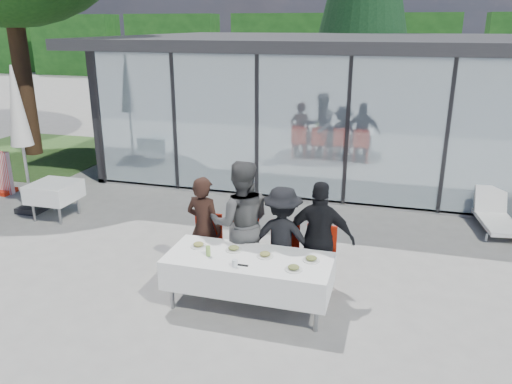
# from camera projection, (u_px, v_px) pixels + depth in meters

# --- Properties ---
(ground) EXTENTS (90.00, 90.00, 0.00)m
(ground) POSITION_uv_depth(u_px,v_px,m) (242.00, 288.00, 7.44)
(ground) COLOR gray
(ground) RESTS_ON ground
(pavilion) EXTENTS (14.80, 8.80, 3.44)m
(pavilion) POSITION_uv_depth(u_px,v_px,m) (400.00, 85.00, 13.67)
(pavilion) COLOR gray
(pavilion) RESTS_ON ground
(treeline) EXTENTS (62.50, 2.00, 4.40)m
(treeline) POSITION_uv_depth(u_px,v_px,m) (341.00, 48.00, 32.76)
(treeline) COLOR #143D13
(treeline) RESTS_ON ground
(dining_table) EXTENTS (2.26, 0.96, 0.75)m
(dining_table) POSITION_uv_depth(u_px,v_px,m) (249.00, 271.00, 6.82)
(dining_table) COLOR white
(dining_table) RESTS_ON ground
(diner_a) EXTENTS (0.70, 0.70, 1.62)m
(diner_a) POSITION_uv_depth(u_px,v_px,m) (204.00, 228.00, 7.57)
(diner_a) COLOR black
(diner_a) RESTS_ON ground
(diner_chair_a) EXTENTS (0.44, 0.44, 0.97)m
(diner_chair_a) POSITION_uv_depth(u_px,v_px,m) (207.00, 242.00, 7.74)
(diner_chair_a) COLOR red
(diner_chair_a) RESTS_ON ground
(diner_b) EXTENTS (1.16, 1.16, 1.91)m
(diner_b) POSITION_uv_depth(u_px,v_px,m) (241.00, 223.00, 7.37)
(diner_b) COLOR #4A4A4A
(diner_b) RESTS_ON ground
(diner_chair_b) EXTENTS (0.44, 0.44, 0.97)m
(diner_chair_b) POSITION_uv_depth(u_px,v_px,m) (243.00, 246.00, 7.58)
(diner_chair_b) COLOR red
(diner_chair_b) RESTS_ON ground
(diner_c) EXTENTS (1.02, 1.02, 1.57)m
(diner_c) POSITION_uv_depth(u_px,v_px,m) (282.00, 238.00, 7.26)
(diner_c) COLOR black
(diner_c) RESTS_ON ground
(diner_chair_c) EXTENTS (0.44, 0.44, 0.97)m
(diner_chair_c) POSITION_uv_depth(u_px,v_px,m) (283.00, 251.00, 7.42)
(diner_chair_c) COLOR red
(diner_chair_c) RESTS_ON ground
(diner_d) EXTENTS (1.00, 1.00, 1.69)m
(diner_d) POSITION_uv_depth(u_px,v_px,m) (320.00, 239.00, 7.10)
(diner_d) COLOR black
(diner_d) RESTS_ON ground
(diner_chair_d) EXTENTS (0.44, 0.44, 0.97)m
(diner_chair_d) POSITION_uv_depth(u_px,v_px,m) (320.00, 256.00, 7.28)
(diner_chair_d) COLOR red
(diner_chair_d) RESTS_ON ground
(plate_a) EXTENTS (0.23, 0.23, 0.07)m
(plate_a) POSITION_uv_depth(u_px,v_px,m) (199.00, 245.00, 7.06)
(plate_a) COLOR silver
(plate_a) RESTS_ON dining_table
(plate_b) EXTENTS (0.23, 0.23, 0.07)m
(plate_b) POSITION_uv_depth(u_px,v_px,m) (234.00, 249.00, 6.94)
(plate_b) COLOR silver
(plate_b) RESTS_ON dining_table
(plate_c) EXTENTS (0.23, 0.23, 0.07)m
(plate_c) POSITION_uv_depth(u_px,v_px,m) (265.00, 255.00, 6.76)
(plate_c) COLOR silver
(plate_c) RESTS_ON dining_table
(plate_d) EXTENTS (0.23, 0.23, 0.07)m
(plate_d) POSITION_uv_depth(u_px,v_px,m) (311.00, 259.00, 6.64)
(plate_d) COLOR silver
(plate_d) RESTS_ON dining_table
(plate_extra) EXTENTS (0.23, 0.23, 0.07)m
(plate_extra) POSITION_uv_depth(u_px,v_px,m) (294.00, 268.00, 6.39)
(plate_extra) COLOR silver
(plate_extra) RESTS_ON dining_table
(juice_bottle) EXTENTS (0.06, 0.06, 0.14)m
(juice_bottle) POSITION_uv_depth(u_px,v_px,m) (208.00, 251.00, 6.77)
(juice_bottle) COLOR #7CA946
(juice_bottle) RESTS_ON dining_table
(drinking_glasses) EXTENTS (0.07, 0.07, 0.10)m
(drinking_glasses) POSITION_uv_depth(u_px,v_px,m) (235.00, 263.00, 6.47)
(drinking_glasses) COLOR silver
(drinking_glasses) RESTS_ON dining_table
(folded_eyeglasses) EXTENTS (0.14, 0.03, 0.01)m
(folded_eyeglasses) POSITION_uv_depth(u_px,v_px,m) (243.00, 265.00, 6.51)
(folded_eyeglasses) COLOR black
(folded_eyeglasses) RESTS_ON dining_table
(spare_table_left) EXTENTS (0.86, 0.86, 0.74)m
(spare_table_left) POSITION_uv_depth(u_px,v_px,m) (54.00, 192.00, 9.99)
(spare_table_left) COLOR white
(spare_table_left) RESTS_ON ground
(market_umbrella) EXTENTS (0.50, 0.50, 3.00)m
(market_umbrella) POSITION_uv_depth(u_px,v_px,m) (18.00, 117.00, 9.86)
(market_umbrella) COLOR black
(market_umbrella) RESTS_ON ground
(lounger) EXTENTS (0.78, 1.40, 0.72)m
(lounger) POSITION_uv_depth(u_px,v_px,m) (495.00, 215.00, 9.57)
(lounger) COLOR white
(lounger) RESTS_ON ground
(grass_patch) EXTENTS (5.00, 5.00, 0.02)m
(grass_patch) POSITION_uv_depth(u_px,v_px,m) (34.00, 154.00, 15.12)
(grass_patch) COLOR #385926
(grass_patch) RESTS_ON ground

